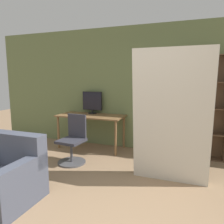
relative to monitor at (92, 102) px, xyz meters
name	(u,v)px	position (x,y,z in m)	size (l,w,h in m)	color
wall_back	(153,89)	(1.38, 0.15, 0.31)	(8.00, 0.06, 2.70)	#6B7A4C
desk	(91,119)	(0.07, -0.22, -0.36)	(1.50, 0.68, 0.76)	brown
monitor	(92,102)	(0.00, 0.00, 0.00)	(0.49, 0.20, 0.51)	black
office_chair	(73,144)	(0.12, -1.11, -0.67)	(0.52, 0.52, 0.90)	#4C4C51
bookshelf	(197,110)	(2.29, 0.02, -0.07)	(0.86, 0.27, 2.02)	brown
mattress_near	(172,118)	(1.92, -1.29, -0.02)	(1.13, 0.39, 2.02)	beige
armchair	(5,177)	(-0.03, -2.57, -0.72)	(0.85, 0.80, 0.85)	#474C5B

